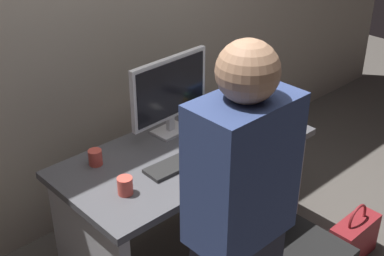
{
  "coord_description": "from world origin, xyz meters",
  "views": [
    {
      "loc": [
        -1.64,
        -1.8,
        2.18
      ],
      "look_at": [
        0.0,
        -0.05,
        0.87
      ],
      "focal_mm": 48.64,
      "sensor_mm": 36.0,
      "label": 1
    }
  ],
  "objects_px": {
    "cup_near_keyboard": "(125,186)",
    "book_stack": "(223,108)",
    "monitor": "(170,92)",
    "keyboard": "(183,161)",
    "desk": "(186,182)",
    "office_chair": "(283,254)",
    "handbag": "(353,238)",
    "mouse": "(227,140)",
    "cup_by_monitor": "(95,157)",
    "cell_phone": "(273,133)",
    "person_at_desk": "(239,235)"
  },
  "relations": [
    {
      "from": "cup_near_keyboard",
      "to": "book_stack",
      "type": "bearing_deg",
      "value": 13.8
    },
    {
      "from": "monitor",
      "to": "keyboard",
      "type": "relative_size",
      "value": 1.26
    },
    {
      "from": "desk",
      "to": "keyboard",
      "type": "relative_size",
      "value": 3.32
    },
    {
      "from": "office_chair",
      "to": "book_stack",
      "type": "relative_size",
      "value": 4.27
    },
    {
      "from": "handbag",
      "to": "mouse",
      "type": "bearing_deg",
      "value": 127.84
    },
    {
      "from": "cup_near_keyboard",
      "to": "book_stack",
      "type": "distance_m",
      "value": 0.93
    },
    {
      "from": "cup_by_monitor",
      "to": "cell_phone",
      "type": "xyz_separation_m",
      "value": [
        0.93,
        -0.42,
        -0.04
      ]
    },
    {
      "from": "cell_phone",
      "to": "cup_near_keyboard",
      "type": "bearing_deg",
      "value": -170.3
    },
    {
      "from": "monitor",
      "to": "cell_phone",
      "type": "height_order",
      "value": "monitor"
    },
    {
      "from": "office_chair",
      "to": "cup_near_keyboard",
      "type": "relative_size",
      "value": 10.68
    },
    {
      "from": "person_at_desk",
      "to": "handbag",
      "type": "xyz_separation_m",
      "value": [
        1.11,
        0.06,
        -0.7
      ]
    },
    {
      "from": "person_at_desk",
      "to": "desk",
      "type": "bearing_deg",
      "value": 61.21
    },
    {
      "from": "keyboard",
      "to": "cup_near_keyboard",
      "type": "bearing_deg",
      "value": -175.77
    },
    {
      "from": "desk",
      "to": "book_stack",
      "type": "height_order",
      "value": "book_stack"
    },
    {
      "from": "monitor",
      "to": "book_stack",
      "type": "relative_size",
      "value": 2.46
    },
    {
      "from": "mouse",
      "to": "cup_by_monitor",
      "type": "xyz_separation_m",
      "value": [
        -0.66,
        0.31,
        0.02
      ]
    },
    {
      "from": "cup_by_monitor",
      "to": "cell_phone",
      "type": "bearing_deg",
      "value": -24.4
    },
    {
      "from": "person_at_desk",
      "to": "book_stack",
      "type": "height_order",
      "value": "person_at_desk"
    },
    {
      "from": "person_at_desk",
      "to": "mouse",
      "type": "bearing_deg",
      "value": 46.09
    },
    {
      "from": "desk",
      "to": "cup_by_monitor",
      "type": "relative_size",
      "value": 17.08
    },
    {
      "from": "office_chair",
      "to": "cup_near_keyboard",
      "type": "bearing_deg",
      "value": 129.9
    },
    {
      "from": "person_at_desk",
      "to": "book_stack",
      "type": "xyz_separation_m",
      "value": [
        0.83,
        0.88,
        -0.05
      ]
    },
    {
      "from": "book_stack",
      "to": "cell_phone",
      "type": "height_order",
      "value": "book_stack"
    },
    {
      "from": "desk",
      "to": "mouse",
      "type": "bearing_deg",
      "value": -27.29
    },
    {
      "from": "cup_by_monitor",
      "to": "office_chair",
      "type": "bearing_deg",
      "value": -63.43
    },
    {
      "from": "desk",
      "to": "keyboard",
      "type": "xyz_separation_m",
      "value": [
        -0.11,
        -0.09,
        0.23
      ]
    },
    {
      "from": "desk",
      "to": "person_at_desk",
      "type": "height_order",
      "value": "person_at_desk"
    },
    {
      "from": "person_at_desk",
      "to": "cup_near_keyboard",
      "type": "bearing_deg",
      "value": 95.47
    },
    {
      "from": "person_at_desk",
      "to": "monitor",
      "type": "relative_size",
      "value": 3.03
    },
    {
      "from": "mouse",
      "to": "cup_near_keyboard",
      "type": "relative_size",
      "value": 1.14
    },
    {
      "from": "book_stack",
      "to": "mouse",
      "type": "bearing_deg",
      "value": -131.63
    },
    {
      "from": "desk",
      "to": "cup_near_keyboard",
      "type": "height_order",
      "value": "cup_near_keyboard"
    },
    {
      "from": "keyboard",
      "to": "office_chair",
      "type": "bearing_deg",
      "value": -77.24
    },
    {
      "from": "monitor",
      "to": "book_stack",
      "type": "bearing_deg",
      "value": -14.18
    },
    {
      "from": "person_at_desk",
      "to": "book_stack",
      "type": "relative_size",
      "value": 7.45
    },
    {
      "from": "person_at_desk",
      "to": "handbag",
      "type": "relative_size",
      "value": 4.34
    },
    {
      "from": "cup_near_keyboard",
      "to": "handbag",
      "type": "xyz_separation_m",
      "value": [
        1.17,
        -0.61,
        -0.63
      ]
    },
    {
      "from": "desk",
      "to": "mouse",
      "type": "relative_size",
      "value": 14.26
    },
    {
      "from": "book_stack",
      "to": "handbag",
      "type": "relative_size",
      "value": 0.58
    },
    {
      "from": "office_chair",
      "to": "book_stack",
      "type": "height_order",
      "value": "office_chair"
    },
    {
      "from": "office_chair",
      "to": "cup_by_monitor",
      "type": "bearing_deg",
      "value": 116.57
    },
    {
      "from": "desk",
      "to": "cell_phone",
      "type": "distance_m",
      "value": 0.58
    },
    {
      "from": "desk",
      "to": "cup_near_keyboard",
      "type": "relative_size",
      "value": 16.2
    },
    {
      "from": "desk",
      "to": "person_at_desk",
      "type": "xyz_separation_m",
      "value": [
        -0.42,
        -0.77,
        0.34
      ]
    },
    {
      "from": "monitor",
      "to": "cup_near_keyboard",
      "type": "xyz_separation_m",
      "value": [
        -0.55,
        -0.31,
        -0.21
      ]
    },
    {
      "from": "desk",
      "to": "keyboard",
      "type": "distance_m",
      "value": 0.27
    },
    {
      "from": "cup_by_monitor",
      "to": "book_stack",
      "type": "distance_m",
      "value": 0.86
    },
    {
      "from": "cell_phone",
      "to": "handbag",
      "type": "distance_m",
      "value": 0.8
    },
    {
      "from": "desk",
      "to": "cup_near_keyboard",
      "type": "distance_m",
      "value": 0.57
    },
    {
      "from": "book_stack",
      "to": "monitor",
      "type": "bearing_deg",
      "value": 165.82
    }
  ]
}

